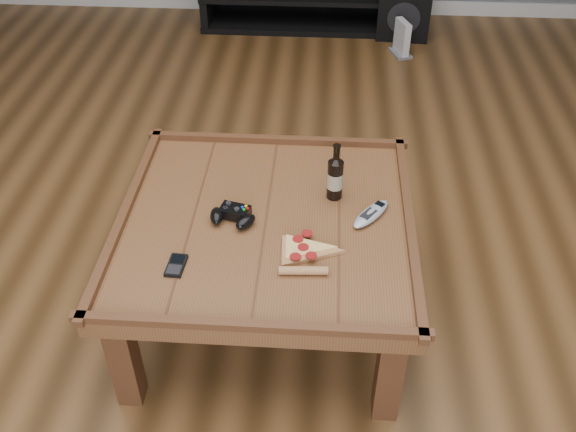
# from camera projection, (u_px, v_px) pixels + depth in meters

# --- Properties ---
(ground) EXTENTS (6.00, 6.00, 0.00)m
(ground) POSITION_uv_depth(u_px,v_px,m) (268.00, 309.00, 2.47)
(ground) COLOR #402812
(ground) RESTS_ON ground
(baseboard) EXTENTS (5.00, 0.02, 0.10)m
(baseboard) POSITION_uv_depth(u_px,v_px,m) (304.00, 5.00, 4.75)
(baseboard) COLOR silver
(baseboard) RESTS_ON ground
(coffee_table) EXTENTS (1.03, 1.03, 0.48)m
(coffee_table) POSITION_uv_depth(u_px,v_px,m) (266.00, 233.00, 2.22)
(coffee_table) COLOR brown
(coffee_table) RESTS_ON ground
(beer_bottle) EXTENTS (0.06, 0.06, 0.22)m
(beer_bottle) POSITION_uv_depth(u_px,v_px,m) (335.00, 177.00, 2.23)
(beer_bottle) COLOR black
(beer_bottle) RESTS_ON coffee_table
(game_controller) EXTENTS (0.17, 0.14, 0.05)m
(game_controller) POSITION_uv_depth(u_px,v_px,m) (233.00, 216.00, 2.17)
(game_controller) COLOR black
(game_controller) RESTS_ON coffee_table
(pizza_slice) EXTENTS (0.18, 0.28, 0.03)m
(pizza_slice) POSITION_uv_depth(u_px,v_px,m) (303.00, 253.00, 2.04)
(pizza_slice) COLOR tan
(pizza_slice) RESTS_ON coffee_table
(smartphone) EXTENTS (0.06, 0.10, 0.01)m
(smartphone) POSITION_uv_depth(u_px,v_px,m) (176.00, 265.00, 2.00)
(smartphone) COLOR black
(smartphone) RESTS_ON coffee_table
(remote_control) EXTENTS (0.16, 0.19, 0.03)m
(remote_control) POSITION_uv_depth(u_px,v_px,m) (371.00, 214.00, 2.19)
(remote_control) COLOR #9EA2AC
(remote_control) RESTS_ON coffee_table
(subwoofer) EXTENTS (0.37, 0.37, 0.34)m
(subwoofer) POSITION_uv_depth(u_px,v_px,m) (404.00, 9.00, 4.37)
(subwoofer) COLOR black
(subwoofer) RESTS_ON ground
(game_console) EXTENTS (0.15, 0.20, 0.22)m
(game_console) POSITION_uv_depth(u_px,v_px,m) (402.00, 39.00, 4.15)
(game_console) COLOR slate
(game_console) RESTS_ON ground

